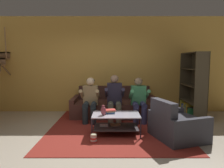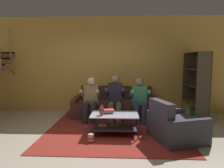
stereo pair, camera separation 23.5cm
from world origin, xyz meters
name	(u,v)px [view 1 (the left image)]	position (x,y,z in m)	size (l,w,h in m)	color
ground	(92,142)	(0.00, 0.00, 0.00)	(16.80, 16.80, 0.00)	#B6AA95
back_partition	(100,65)	(0.00, 2.46, 1.45)	(8.40, 0.12, 2.90)	gold
couch	(114,106)	(0.44, 1.94, 0.27)	(2.39, 0.98, 0.81)	#502E27
person_seated_left	(90,98)	(-0.19, 1.36, 0.62)	(0.50, 0.58, 1.13)	#232E34
person_seated_middle	(114,97)	(0.44, 1.36, 0.65)	(0.50, 0.58, 1.20)	#595A47
person_seated_right	(138,98)	(1.07, 1.36, 0.62)	(0.50, 0.58, 1.13)	navy
coffee_table	(115,121)	(0.45, 0.43, 0.29)	(1.00, 0.60, 0.43)	#B9B4C4
area_rug	(115,124)	(0.45, 1.06, 0.01)	(3.00, 3.45, 0.01)	maroon
vase	(103,111)	(0.19, 0.34, 0.53)	(0.11, 0.11, 0.21)	brown
book_stack	(110,111)	(0.34, 0.51, 0.48)	(0.26, 0.21, 0.08)	#3662A9
bookshelf	(193,94)	(2.63, 1.76, 0.66)	(0.36, 1.08, 1.80)	#473D2A
armchair	(176,126)	(1.67, 0.16, 0.27)	(1.11, 1.16, 0.80)	#36353E
popcorn_tub	(93,138)	(0.02, -0.05, 0.09)	(0.12, 0.12, 0.18)	red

